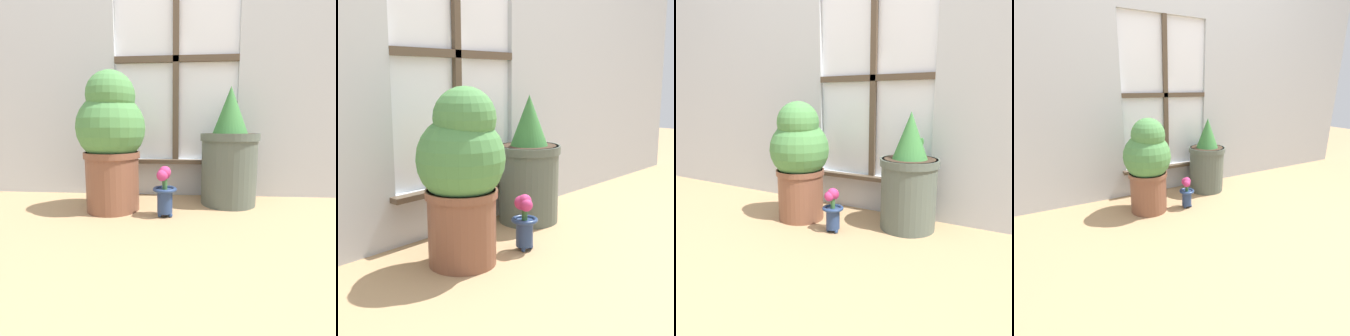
{
  "view_description": "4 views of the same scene",
  "coord_description": "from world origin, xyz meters",
  "views": [
    {
      "loc": [
        0.08,
        -0.95,
        0.41
      ],
      "look_at": [
        -0.02,
        0.37,
        0.21
      ],
      "focal_mm": 28.0,
      "sensor_mm": 36.0,
      "label": 1
    },
    {
      "loc": [
        -1.47,
        -0.95,
        0.71
      ],
      "look_at": [
        -0.03,
        0.34,
        0.34
      ],
      "focal_mm": 50.0,
      "sensor_mm": 36.0,
      "label": 2
    },
    {
      "loc": [
        0.83,
        -1.17,
        0.69
      ],
      "look_at": [
        -0.02,
        0.33,
        0.33
      ],
      "focal_mm": 35.0,
      "sensor_mm": 36.0,
      "label": 3
    },
    {
      "loc": [
        -0.9,
        -1.38,
        0.88
      ],
      "look_at": [
        -0.03,
        0.31,
        0.29
      ],
      "focal_mm": 28.0,
      "sensor_mm": 36.0,
      "label": 4
    }
  ],
  "objects": [
    {
      "name": "ground_plane",
      "position": [
        0.0,
        0.0,
        0.0
      ],
      "size": [
        10.0,
        10.0,
        0.0
      ],
      "primitive_type": "plane",
      "color": "tan"
    },
    {
      "name": "flower_vase",
      "position": [
        -0.03,
        0.23,
        0.14
      ],
      "size": [
        0.11,
        0.11,
        0.24
      ],
      "color": "navy",
      "rests_on": "ground_plane"
    },
    {
      "name": "potted_plant_right",
      "position": [
        0.3,
        0.48,
        0.27
      ],
      "size": [
        0.31,
        0.31,
        0.63
      ],
      "color": "#4C564C",
      "rests_on": "ground_plane"
    },
    {
      "name": "potted_plant_left",
      "position": [
        -0.3,
        0.32,
        0.36
      ],
      "size": [
        0.34,
        0.34,
        0.68
      ],
      "color": "brown",
      "rests_on": "ground_plane"
    }
  ]
}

